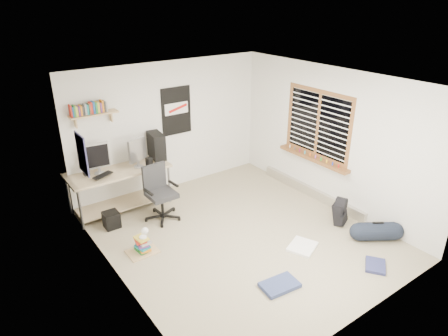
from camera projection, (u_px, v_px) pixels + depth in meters
floor at (241, 236)px, 6.49m from camera, size 4.00×4.50×0.01m
ceiling at (244, 81)px, 5.48m from camera, size 4.00×4.50×0.01m
back_wall at (170, 127)px, 7.66m from camera, size 4.00×0.01×2.50m
left_wall at (114, 203)px, 4.92m from camera, size 0.01×4.50×2.50m
right_wall at (331, 139)px, 7.06m from camera, size 0.01×4.50×2.50m
desk at (120, 190)px, 7.19m from camera, size 1.91×1.29×0.80m
monitor_left at (98, 160)px, 6.75m from camera, size 0.40×0.14×0.43m
monitor_right at (137, 154)px, 7.02m from camera, size 0.39×0.22×0.41m
pc_tower at (156, 146)px, 7.33m from camera, size 0.27×0.48×0.48m
keyboard at (103, 175)px, 6.69m from camera, size 0.38×0.25×0.02m
speaker_left at (86, 170)px, 6.68m from camera, size 0.10×0.10×0.18m
speaker_right at (149, 163)px, 6.98m from camera, size 0.11×0.11×0.18m
office_chair at (161, 193)px, 6.79m from camera, size 0.68×0.68×0.97m
wall_shelf at (94, 114)px, 6.59m from camera, size 0.80×0.22×0.24m
poster_back_wall at (176, 111)px, 7.60m from camera, size 0.62×0.03×0.92m
poster_left_wall at (82, 154)px, 5.72m from camera, size 0.02×0.42×0.60m
window at (317, 124)px, 7.17m from camera, size 0.10×1.50×1.26m
baseboard_heater at (311, 191)px, 7.72m from camera, size 0.08×2.50×0.18m
backpack at (340, 213)px, 6.76m from camera, size 0.34×0.31×0.37m
duffel_bag at (376, 232)px, 6.33m from camera, size 0.41×0.41×0.58m
tshirt at (302, 247)px, 6.17m from camera, size 0.55×0.52×0.04m
jeans_a at (280, 285)px, 5.35m from camera, size 0.54×0.37×0.06m
jeans_b at (375, 265)px, 5.74m from camera, size 0.45×0.43×0.05m
book_stack at (142, 244)px, 6.02m from camera, size 0.48×0.44×0.27m
desk_lamp at (142, 231)px, 5.92m from camera, size 0.16×0.21×0.19m
subwoofer at (111, 220)px, 6.67m from camera, size 0.25×0.25×0.28m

